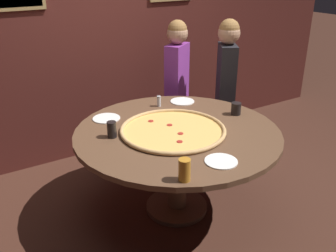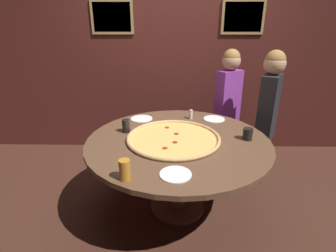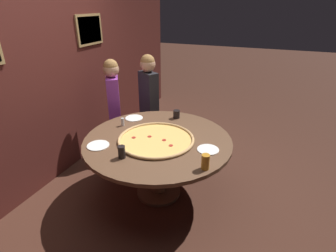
{
  "view_description": "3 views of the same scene",
  "coord_description": "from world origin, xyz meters",
  "views": [
    {
      "loc": [
        -1.46,
        -2.22,
        1.96
      ],
      "look_at": [
        -0.12,
        -0.05,
        0.82
      ],
      "focal_mm": 40.0,
      "sensor_mm": 36.0,
      "label": 1
    },
    {
      "loc": [
        -0.05,
        -2.09,
        1.71
      ],
      "look_at": [
        -0.09,
        0.06,
        0.84
      ],
      "focal_mm": 28.0,
      "sensor_mm": 36.0,
      "label": 2
    },
    {
      "loc": [
        -2.29,
        -1.07,
        2.09
      ],
      "look_at": [
        0.07,
        -0.09,
        0.88
      ],
      "focal_mm": 28.0,
      "sensor_mm": 36.0,
      "label": 3
    }
  ],
  "objects": [
    {
      "name": "drink_cup_centre_back",
      "position": [
        -0.36,
        -0.63,
        0.81
      ],
      "size": [
        0.07,
        0.07,
        0.14
      ],
      "primitive_type": "cylinder",
      "color": "#BC7A23",
      "rests_on": "dining_table"
    },
    {
      "name": "drink_cup_front_edge",
      "position": [
        -0.48,
        0.16,
        0.8
      ],
      "size": [
        0.07,
        0.07,
        0.12
      ],
      "primitive_type": "cylinder",
      "color": "black",
      "rests_on": "dining_table"
    },
    {
      "name": "diner_far_left",
      "position": [
        0.61,
        0.95,
        0.81
      ],
      "size": [
        0.37,
        0.3,
        1.42
      ],
      "rotation": [
        0.0,
        0.0,
        -2.57
      ],
      "color": "#232328",
      "rests_on": "ground_plane"
    },
    {
      "name": "white_plate_far_back",
      "position": [
        -0.38,
        0.51,
        0.74
      ],
      "size": [
        0.23,
        0.23,
        0.01
      ],
      "primitive_type": "cylinder",
      "color": "white",
      "rests_on": "dining_table"
    },
    {
      "name": "diner_far_right",
      "position": [
        0.97,
        0.58,
        0.82
      ],
      "size": [
        0.3,
        0.38,
        1.45
      ],
      "rotation": [
        0.0,
        0.0,
        -2.11
      ],
      "color": "#232328",
      "rests_on": "ground_plane"
    },
    {
      "name": "ground_plane",
      "position": [
        0.0,
        0.0,
        0.0
      ],
      "size": [
        24.0,
        24.0,
        0.0
      ],
      "primitive_type": "plane",
      "color": "#422319"
    },
    {
      "name": "back_wall",
      "position": [
        0.0,
        1.41,
        1.3
      ],
      "size": [
        6.4,
        0.08,
        2.6
      ],
      "color": "#4C1E19",
      "rests_on": "ground_plane"
    },
    {
      "name": "dining_table",
      "position": [
        0.0,
        0.0,
        0.61
      ],
      "size": [
        1.61,
        1.61,
        0.74
      ],
      "color": "brown",
      "rests_on": "ground_plane"
    },
    {
      "name": "condiment_shaker",
      "position": [
        0.14,
        0.53,
        0.79
      ],
      "size": [
        0.04,
        0.04,
        0.1
      ],
      "color": "silver",
      "rests_on": "dining_table"
    },
    {
      "name": "giant_pizza",
      "position": [
        -0.04,
        -0.0,
        0.75
      ],
      "size": [
        0.83,
        0.83,
        0.03
      ],
      "color": "#EAB75B",
      "rests_on": "dining_table"
    },
    {
      "name": "drink_cup_near_right",
      "position": [
        0.61,
        0.01,
        0.79
      ],
      "size": [
        0.08,
        0.08,
        0.1
      ],
      "primitive_type": "cylinder",
      "color": "black",
      "rests_on": "dining_table"
    },
    {
      "name": "white_plate_left_side",
      "position": [
        0.39,
        0.51,
        0.74
      ],
      "size": [
        0.22,
        0.22,
        0.01
      ],
      "primitive_type": "cylinder",
      "color": "white",
      "rests_on": "dining_table"
    },
    {
      "name": "white_plate_right_side",
      "position": [
        -0.03,
        -0.57,
        0.74
      ],
      "size": [
        0.22,
        0.22,
        0.01
      ],
      "primitive_type": "cylinder",
      "color": "white",
      "rests_on": "dining_table"
    }
  ]
}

